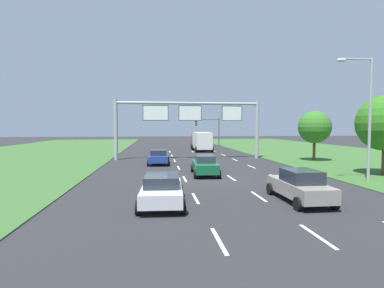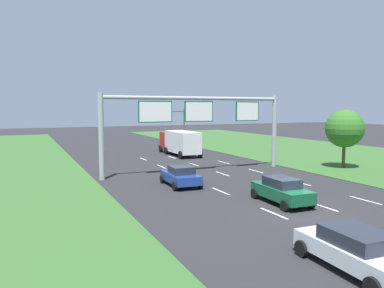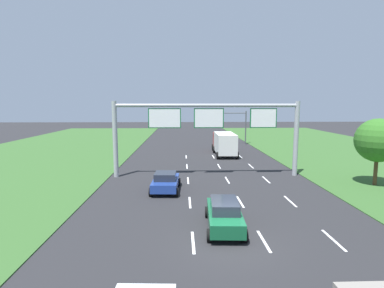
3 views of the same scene
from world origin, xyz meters
TOP-DOWN VIEW (x-y plane):
  - ground_plane at (0.00, 0.00)m, footprint 200.00×200.00m
  - lane_dashes_inner_left at (-1.75, 3.00)m, footprint 0.14×44.40m
  - lane_dashes_inner_right at (1.75, 3.00)m, footprint 0.14×44.40m
  - lane_dashes_slip at (5.25, 3.00)m, footprint 0.14×44.40m
  - car_near_red at (-3.56, 8.82)m, footprint 2.31×4.08m
  - car_lead_silver at (0.00, 1.60)m, footprint 2.19×4.40m
  - car_far_ahead at (-3.55, -7.09)m, footprint 2.37×4.58m
  - box_truck at (3.35, 25.58)m, footprint 2.76×8.22m
  - sign_gantry at (0.07, 13.57)m, footprint 17.24×0.44m
  - traffic_light_mast at (6.49, 35.87)m, footprint 4.76×0.49m
  - roadside_tree_mid at (13.73, 9.81)m, footprint 3.57×3.57m

SIDE VIEW (x-z plane):
  - ground_plane at x=0.00m, z-range 0.00..0.00m
  - lane_dashes_inner_left at x=-1.75m, z-range 0.00..0.01m
  - lane_dashes_inner_right at x=1.75m, z-range 0.00..0.01m
  - lane_dashes_slip at x=5.25m, z-range 0.00..0.01m
  - car_near_red at x=-3.56m, z-range 0.00..1.49m
  - car_far_ahead at x=-3.55m, z-range 0.03..1.51m
  - car_lead_silver at x=0.00m, z-range 0.01..1.59m
  - box_truck at x=3.35m, z-range 0.16..3.11m
  - roadside_tree_mid at x=13.73m, z-range 0.99..6.57m
  - traffic_light_mast at x=6.49m, z-range 1.07..6.67m
  - sign_gantry at x=0.07m, z-range 1.42..8.42m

